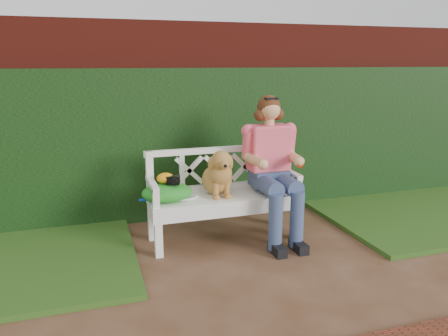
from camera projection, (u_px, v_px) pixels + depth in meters
name	position (u px, v px, depth m)	size (l,w,h in m)	color
ground	(275.00, 274.00, 3.73)	(60.00, 60.00, 0.00)	#482A16
brick_wall	(212.00, 119.00, 5.23)	(10.00, 0.30, 2.20)	#5D180F
ivy_hedge	(218.00, 142.00, 5.09)	(10.00, 0.18, 1.70)	#1F4B18
grass_right	(427.00, 210.00, 5.27)	(2.60, 2.00, 0.05)	#203D16
garden_bench	(224.00, 217.00, 4.40)	(1.58, 0.60, 0.48)	white
seated_woman	(270.00, 168.00, 4.41)	(0.61, 0.81, 1.44)	red
dog	(218.00, 172.00, 4.28)	(0.32, 0.43, 0.47)	#B47F25
tennis_racket	(180.00, 196.00, 4.23)	(0.60, 0.25, 0.03)	silver
green_bag	(167.00, 192.00, 4.14)	(0.48, 0.37, 0.16)	#1D6614
camera_item	(173.00, 180.00, 4.11)	(0.12, 0.09, 0.08)	black
baseball_glove	(165.00, 178.00, 4.12)	(0.16, 0.12, 0.10)	orange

